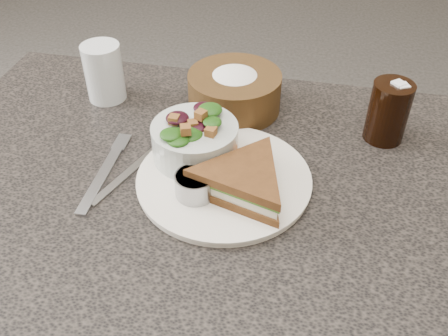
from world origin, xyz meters
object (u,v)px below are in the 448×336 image
Objects in this scene: cola_glass at (389,109)px; dinner_plate at (224,180)px; dressing_ramekin at (195,185)px; sandwich at (244,181)px; salad_bowl at (195,136)px; water_glass at (104,72)px; dining_table at (213,320)px; bread_basket at (235,86)px.

dinner_plate is at bearing -144.81° from cola_glass.
dressing_ramekin is at bearing -126.10° from dinner_plate.
salad_bowl is at bearing 158.40° from sandwich.
dinner_plate is 0.06m from dressing_ramekin.
water_glass is at bearing 177.34° from cola_glass.
dining_table is 0.48m from bread_basket.
cola_glass is at bearing 34.47° from dining_table.
dinner_plate is 0.34m from water_glass.
dressing_ramekin is (-0.07, -0.02, -0.01)m from sandwich.
bread_basket is at bearing 3.06° from water_glass.
bread_basket reaches higher than sandwich.
dining_table is 0.54m from cola_glass.
bread_basket is (-0.00, 0.22, 0.42)m from dining_table.
dining_table is at bearing -155.42° from dinner_plate.
dinner_plate is 0.22m from bread_basket.
salad_bowl is at bearing 124.74° from dining_table.
dinner_plate reaches higher than dining_table.
dinner_plate is at bearing -37.45° from salad_bowl.
dinner_plate is at bearing -35.95° from water_glass.
salad_bowl is 0.09m from dressing_ramekin.
sandwich is at bearing -37.92° from salad_bowl.
sandwich is 0.38m from water_glass.
bread_basket is 1.56× the size of water_glass.
water_glass is at bearing 144.45° from salad_bowl.
dressing_ramekin is at bearing -91.98° from bread_basket.
cola_glass is 1.08× the size of water_glass.
dressing_ramekin is at bearing -110.05° from dining_table.
bread_basket reaches higher than dressing_ramekin.
sandwich is at bearing 13.82° from dressing_ramekin.
bread_basket is 1.45× the size of cola_glass.
cola_glass is at bearing 38.13° from dressing_ramekin.
bread_basket is at bearing 120.53° from sandwich.
dining_table is at bearing -39.33° from water_glass.
cola_glass is at bearing 23.30° from salad_bowl.
dinner_plate is 2.27× the size of cola_glass.
dinner_plate is at bearing 53.90° from dressing_ramekin.
sandwich is 0.12m from salad_bowl.
cola_glass reaches higher than salad_bowl.
salad_bowl is at bearing 142.55° from dinner_plate.
cola_glass is 0.52m from water_glass.
dinner_plate is 0.05m from sandwich.
cola_glass is at bearing -7.86° from bread_basket.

